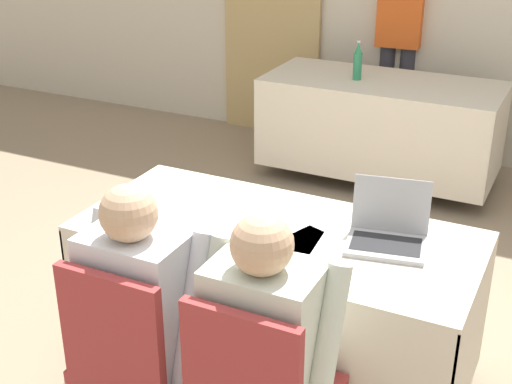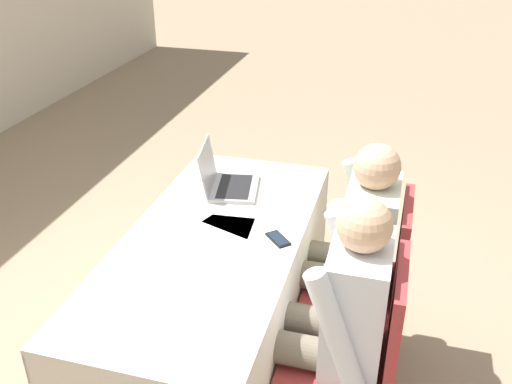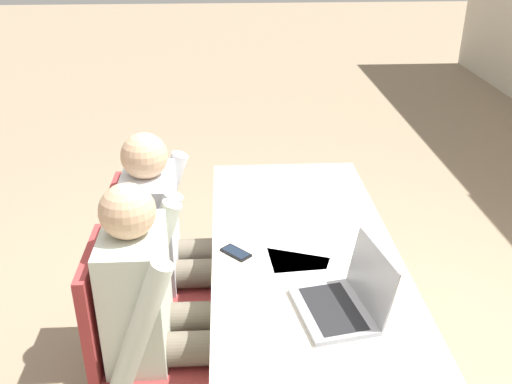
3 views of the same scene
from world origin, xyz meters
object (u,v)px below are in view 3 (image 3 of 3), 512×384
object	(u,v)px
laptop	(344,300)
chair_near_right	(135,339)
person_checkered_shirt	(169,237)
chair_near_left	(149,267)
person_white_shirt	(159,305)
cell_phone	(236,253)

from	to	relation	value
laptop	chair_near_right	size ratio (longest dim) A/B	0.39
laptop	person_checkered_shirt	world-z (taller)	person_checkered_shirt
laptop	chair_near_left	size ratio (longest dim) A/B	0.39
chair_near_right	person_white_shirt	xyz separation A→B (m)	(0.00, 0.10, 0.16)
person_white_shirt	chair_near_left	bearing A→B (deg)	11.84
laptop	person_white_shirt	size ratio (longest dim) A/B	0.30
chair_near_left	chair_near_right	xyz separation A→B (m)	(0.49, 0.00, 0.00)
chair_near_left	person_checkered_shirt	xyz separation A→B (m)	(0.00, 0.10, 0.16)
laptop	chair_near_left	world-z (taller)	laptop
chair_near_right	person_white_shirt	size ratio (longest dim) A/B	0.78
laptop	person_checkered_shirt	distance (m)	0.96
chair_near_left	laptop	bearing A→B (deg)	-131.94
cell_phone	person_white_shirt	xyz separation A→B (m)	(0.19, -0.30, -0.10)
laptop	chair_near_left	bearing A→B (deg)	-142.70
chair_near_right	person_checkered_shirt	bearing A→B (deg)	-11.84
cell_phone	person_white_shirt	bearing A→B (deg)	-10.61
laptop	person_white_shirt	world-z (taller)	person_white_shirt
chair_near_right	person_checkered_shirt	world-z (taller)	person_checkered_shirt
cell_phone	chair_near_right	distance (m)	0.52
chair_near_left	chair_near_right	bearing A→B (deg)	-180.00
chair_near_right	cell_phone	bearing A→B (deg)	-64.35
cell_phone	person_checkered_shirt	world-z (taller)	person_checkered_shirt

